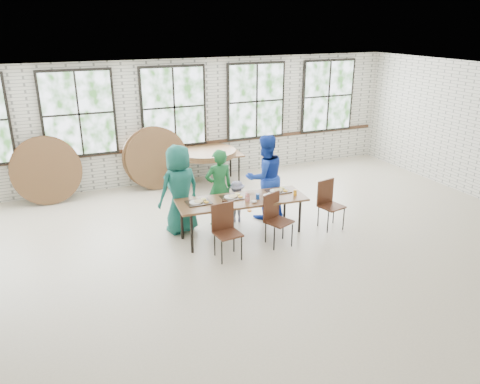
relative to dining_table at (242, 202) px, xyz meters
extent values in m
plane|color=beige|center=(-0.21, -0.81, -0.69)|extent=(12.00, 12.00, 0.00)
plane|color=white|center=(-0.21, -0.81, 2.31)|extent=(12.00, 12.00, 0.00)
plane|color=silver|center=(-0.21, 3.69, 0.81)|extent=(12.00, 0.00, 12.00)
cube|color=#422819|center=(-0.21, 3.66, 0.21)|extent=(11.80, 0.05, 0.08)
cube|color=black|center=(-2.41, 3.63, 1.19)|extent=(1.62, 0.05, 1.97)
cube|color=white|center=(-2.41, 3.59, 1.19)|extent=(1.50, 0.01, 1.85)
cube|color=black|center=(-0.21, 3.63, 1.19)|extent=(1.62, 0.05, 1.97)
cube|color=white|center=(-0.21, 3.59, 1.19)|extent=(1.50, 0.01, 1.85)
cube|color=black|center=(1.99, 3.63, 1.19)|extent=(1.62, 0.05, 1.97)
cube|color=white|center=(1.99, 3.59, 1.19)|extent=(1.50, 0.01, 1.85)
cube|color=black|center=(4.19, 3.63, 1.19)|extent=(1.62, 0.05, 1.97)
cube|color=white|center=(4.19, 3.59, 1.19)|extent=(1.50, 0.01, 1.85)
cube|color=brown|center=(0.00, 0.00, 0.03)|extent=(2.46, 1.01, 0.04)
cylinder|color=black|center=(-1.08, -0.30, -0.34)|extent=(0.05, 0.05, 0.70)
cylinder|color=black|center=(-1.08, 0.30, -0.34)|extent=(0.05, 0.05, 0.70)
cylinder|color=black|center=(1.08, -0.30, -0.34)|extent=(0.05, 0.05, 0.70)
cylinder|color=black|center=(1.08, 0.30, -0.34)|extent=(0.05, 0.05, 0.70)
cube|color=#472617|center=(-0.58, -0.73, -0.24)|extent=(0.46, 0.44, 0.03)
cube|color=#472617|center=(-0.59, -0.54, 0.01)|extent=(0.42, 0.07, 0.50)
cylinder|color=black|center=(-0.76, -0.90, -0.47)|extent=(0.02, 0.02, 0.44)
cylinder|color=black|center=(-0.76, -0.56, -0.47)|extent=(0.02, 0.02, 0.44)
cylinder|color=black|center=(-0.40, -0.90, -0.47)|extent=(0.02, 0.02, 0.44)
cylinder|color=black|center=(-0.40, -0.56, -0.47)|extent=(0.02, 0.02, 0.44)
cube|color=#472617|center=(0.46, -0.62, -0.24)|extent=(0.54, 0.53, 0.03)
cube|color=#472617|center=(0.39, -0.44, 0.01)|extent=(0.40, 0.19, 0.50)
cylinder|color=black|center=(0.28, -0.79, -0.47)|extent=(0.02, 0.02, 0.44)
cylinder|color=black|center=(0.28, -0.45, -0.47)|extent=(0.02, 0.02, 0.44)
cylinder|color=black|center=(0.64, -0.79, -0.47)|extent=(0.02, 0.02, 0.44)
cylinder|color=black|center=(0.64, -0.45, -0.47)|extent=(0.02, 0.02, 0.44)
cube|color=#472617|center=(1.74, -0.38, -0.24)|extent=(0.50, 0.48, 0.03)
cube|color=#472617|center=(1.70, -0.20, 0.01)|extent=(0.42, 0.12, 0.50)
cylinder|color=black|center=(1.56, -0.55, -0.47)|extent=(0.02, 0.02, 0.44)
cylinder|color=black|center=(1.56, -0.21, -0.47)|extent=(0.02, 0.02, 0.44)
cylinder|color=black|center=(1.92, -0.55, -0.47)|extent=(0.02, 0.02, 0.44)
cylinder|color=black|center=(1.92, -0.21, -0.47)|extent=(0.02, 0.02, 0.44)
imported|color=#1B665D|center=(-1.00, 0.65, 0.17)|extent=(0.95, 0.75, 1.71)
imported|color=#1A642F|center=(-0.20, 0.65, 0.09)|extent=(0.57, 0.37, 1.55)
imported|color=#1A1647|center=(0.18, 0.65, -0.26)|extent=(0.64, 0.51, 0.86)
imported|color=#183AAC|center=(0.80, 0.65, 0.18)|extent=(0.88, 0.71, 1.74)
cube|color=brown|center=(0.38, 3.10, 0.03)|extent=(1.83, 0.83, 0.04)
cylinder|color=black|center=(-0.40, 2.82, -0.34)|extent=(0.04, 0.04, 0.70)
cylinder|color=black|center=(-0.40, 3.37, -0.34)|extent=(0.04, 0.04, 0.70)
cylinder|color=black|center=(1.16, 2.82, -0.34)|extent=(0.04, 0.04, 0.70)
cylinder|color=black|center=(1.16, 3.37, -0.34)|extent=(0.04, 0.04, 0.70)
cube|color=black|center=(-0.80, 0.13, 0.06)|extent=(0.44, 0.33, 0.02)
cube|color=black|center=(-0.12, 0.13, 0.06)|extent=(0.44, 0.33, 0.02)
cube|color=black|center=(0.81, 0.09, 0.06)|extent=(0.44, 0.33, 0.02)
cylinder|color=black|center=(-0.40, -0.16, 0.10)|extent=(0.09, 0.09, 0.09)
cube|color=red|center=(0.05, -0.13, 0.11)|extent=(0.07, 0.06, 0.11)
cylinder|color=#1645A6|center=(0.27, -0.12, 0.10)|extent=(0.07, 0.07, 0.10)
cylinder|color=orange|center=(1.00, -0.22, 0.11)|extent=(0.07, 0.07, 0.11)
cylinder|color=white|center=(0.41, -0.24, 0.10)|extent=(0.17, 0.17, 0.10)
ellipsoid|color=white|center=(-0.52, -0.22, 0.08)|extent=(0.11, 0.11, 0.05)
ellipsoid|color=white|center=(0.13, -0.26, 0.08)|extent=(0.11, 0.11, 0.05)
ellipsoid|color=white|center=(0.56, -0.03, 0.08)|extent=(0.11, 0.11, 0.05)
cylinder|color=brown|center=(0.38, 3.10, 0.07)|extent=(1.50, 1.50, 0.04)
cylinder|color=brown|center=(0.38, 3.10, 0.12)|extent=(1.50, 1.50, 0.04)
cylinder|color=brown|center=(0.38, 3.10, 0.16)|extent=(1.50, 1.50, 0.04)
cylinder|color=brown|center=(-3.26, 3.37, 0.05)|extent=(1.50, 0.31, 1.48)
cylinder|color=brown|center=(-3.25, 3.27, 0.05)|extent=(1.50, 0.38, 1.47)
cylinder|color=brown|center=(-0.85, 3.37, 0.05)|extent=(1.50, 0.20, 1.50)
cylinder|color=brown|center=(-0.78, 3.27, 0.05)|extent=(1.50, 0.34, 1.48)
camera|label=1|loc=(-3.24, -7.39, 3.17)|focal=35.00mm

